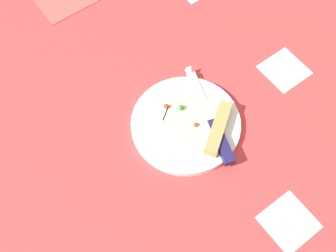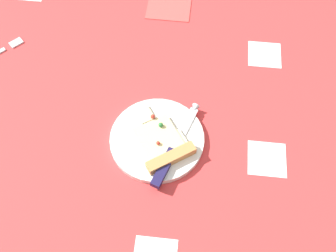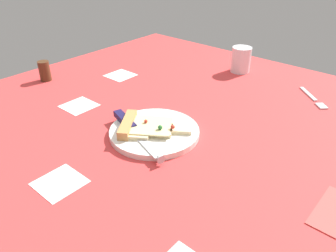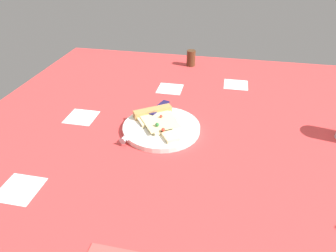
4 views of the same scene
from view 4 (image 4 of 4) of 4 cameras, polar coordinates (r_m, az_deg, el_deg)
ground_plane at (r=88.12cm, az=2.62°, el=-2.00°), size 130.66×130.66×3.00cm
plate at (r=87.55cm, az=-1.30°, el=-0.44°), size 22.70×22.70×1.52cm
pizza_slice at (r=88.76cm, az=-1.95°, el=1.24°), size 16.29×18.75×2.44cm
knife at (r=90.89cm, az=-3.28°, el=1.89°), size 9.60×23.43×2.45cm
pepper_shaker at (r=133.09cm, az=4.42°, el=12.82°), size 3.76×3.76×6.80cm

